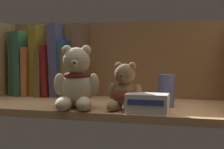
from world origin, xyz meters
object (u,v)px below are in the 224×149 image
book_2 (32,71)px  teddy_bear_smaller (125,91)px  book_4 (46,72)px  pillar_candle (166,91)px  book_6 (58,60)px  book_0 (19,63)px  small_product_box (147,103)px  teddy_bear_larger (76,82)px  book_3 (39,60)px  book_5 (51,70)px  book_9 (82,60)px  book_7 (66,68)px  book_8 (73,71)px  book_1 (25,63)px

book_2 → teddy_bear_smaller: book_2 is taller
book_4 → pillar_candle: (42.38, -13.81, -3.29)cm
book_2 → book_6: bearing=0.0°
book_0 → teddy_bear_smaller: 48.06cm
book_2 → book_6: (9.84, 0.00, 3.86)cm
small_product_box → book_2: bearing=150.7°
book_2 → teddy_bear_larger: bearing=-42.3°
teddy_bear_larger → book_3: bearing=134.5°
pillar_candle → book_0: bearing=165.2°
book_5 → book_9: bearing=0.0°
book_7 → teddy_bear_smaller: size_ratio=1.49×
small_product_box → book_0: bearing=153.1°
book_7 → book_8: bearing=0.0°
book_7 → book_9: size_ratio=0.78×
teddy_bear_smaller → pillar_candle: 12.51cm
book_6 → book_1: bearing=180.0°
book_1 → book_8: 17.50cm
book_4 → book_6: bearing=0.0°
book_2 → book_8: 14.99cm
teddy_bear_larger → book_7: bearing=118.7°
book_3 → book_7: (9.86, 0.00, -2.52)cm
book_7 → book_6: bearing=180.0°
teddy_bear_smaller → book_9: bearing=131.9°
book_8 → teddy_bear_smaller: 31.60cm
book_7 → book_9: 6.52cm
book_0 → book_7: bearing=0.0°
book_4 → book_1: bearing=180.0°
book_4 → teddy_bear_larger: teddy_bear_larger is taller
book_5 → book_6: (2.65, 0.00, 3.57)cm
book_5 → book_2: bearing=180.0°
pillar_candle → small_product_box: pillar_candle is taller
book_5 → book_6: size_ratio=0.70×
small_product_box → book_6: bearing=144.1°
book_8 → teddy_bear_larger: size_ratio=1.00×
book_7 → book_8: 2.65cm
book_5 → small_product_box: (37.02, -24.84, -6.01)cm
pillar_candle → teddy_bear_larger: bearing=-158.7°
pillar_candle → book_8: bearing=157.0°
book_3 → book_7: size_ratio=1.27×
pillar_candle → book_9: bearing=154.6°
book_2 → book_5: (7.19, 0.00, 0.29)cm
book_1 → book_2: (2.34, 0.00, -2.67)cm
book_7 → pillar_candle: 38.01cm
book_5 → book_8: book_5 is taller
book_4 → teddy_bear_smaller: 39.21cm
book_6 → book_9: book_6 is taller
small_product_box → book_8: bearing=139.6°
book_2 → book_9: size_ratio=0.68×
book_1 → book_7: size_ratio=1.17×
book_3 → book_9: size_ratio=0.99×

